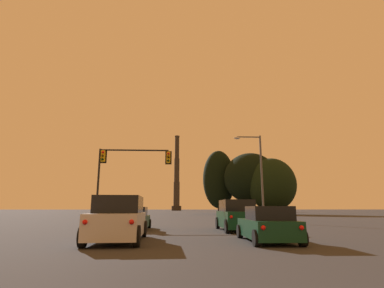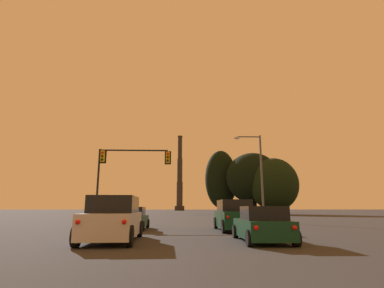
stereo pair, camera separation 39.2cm
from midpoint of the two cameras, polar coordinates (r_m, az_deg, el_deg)
name	(u,v)px [view 1 (the left image)]	position (r m, az deg, el deg)	size (l,w,h in m)	color
suv_left_lane_second	(119,219)	(13.39, -14.58, -13.71)	(2.28, 4.97, 1.86)	silver
hatchback_right_lane_second	(267,225)	(13.16, 13.31, -14.82)	(1.98, 4.14, 1.44)	#0F3823
suv_right_lane_front	(237,216)	(19.22, 7.91, -13.38)	(2.11, 4.91, 1.86)	#0F3823
hatchback_left_lane_front	(134,219)	(20.26, -11.50, -13.84)	(1.94, 4.12, 1.44)	#0F3823
traffic_light_overhead_left	(123,166)	(27.85, -13.38, -4.02)	(6.69, 0.50, 6.65)	black
street_lamp	(257,168)	(30.90, 12.00, -4.57)	(2.82, 0.36, 8.67)	#56565B
smokestack	(177,180)	(167.80, -3.00, -6.92)	(5.33, 5.33, 41.92)	#2B2722
treeline_center_right	(251,178)	(73.12, 10.97, -6.37)	(12.74, 11.47, 14.36)	black
treeline_center_left	(272,184)	(70.51, 14.77, -7.45)	(11.01, 9.91, 12.54)	black
treeline_right_mid	(219,179)	(76.52, 4.98, -6.69)	(8.02, 7.22, 15.82)	black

